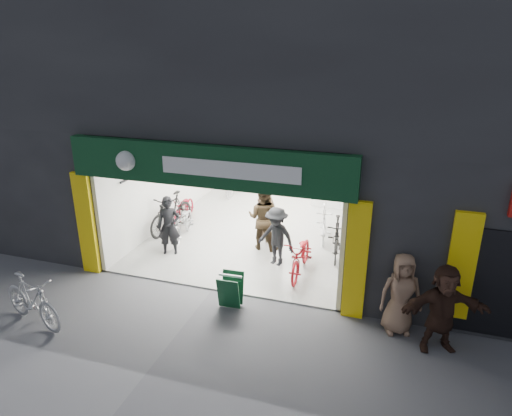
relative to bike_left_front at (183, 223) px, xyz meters
The scene contains 17 objects.
ground 3.16m from the bike_left_front, 51.82° to the right, with size 60.00×60.00×0.00m, color #56565B.
building 5.39m from the bike_left_front, 41.75° to the left, with size 17.00×10.27×8.00m.
bike_left_front is the anchor object (origin of this frame).
bike_left_midfront 0.69m from the bike_left_front, 146.79° to the left, with size 0.56×2.00×1.20m, color black.
bike_left_midback 1.33m from the bike_left_front, 115.32° to the left, with size 0.60×1.71×0.90m, color maroon.
bike_left_back 4.17m from the bike_left_front, 88.22° to the left, with size 0.46×1.63×0.98m, color #B7B7BC.
bike_right_front 4.44m from the bike_left_front, ahead, with size 0.50×1.76×1.06m, color black.
bike_right_mid 3.88m from the bike_left_front, 15.38° to the right, with size 0.66×1.89×0.99m, color maroon.
bike_right_back 4.10m from the bike_left_front, 17.67° to the left, with size 0.47×1.67×1.01m, color silver.
parked_bike 4.90m from the bike_left_front, 102.09° to the right, with size 0.52×1.82×1.10m, color #B1B2B6.
customer_a 1.12m from the bike_left_front, 83.05° to the right, with size 0.61×0.40×1.66m, color black.
customer_b 2.47m from the bike_left_front, ahead, with size 0.90×0.70×1.86m, color #312516.
customer_c 3.14m from the bike_left_front, 14.50° to the right, with size 1.03×0.59×1.60m, color black.
customer_d 2.47m from the bike_left_front, 12.99° to the left, with size 1.06×0.44×1.81m, color #85684D.
pedestrian_near 6.71m from the bike_left_front, 24.27° to the right, with size 0.83×0.54×1.70m, color #88664F.
pedestrian_far 7.53m from the bike_left_front, 24.43° to the right, with size 1.63×0.52×1.76m, color #321E16.
sandwich_board 3.93m from the bike_left_front, 48.66° to the right, with size 0.52×0.52×0.76m.
Camera 1 is at (3.85, -8.58, 5.58)m, focal length 32.00 mm.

